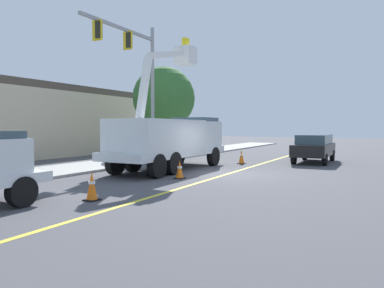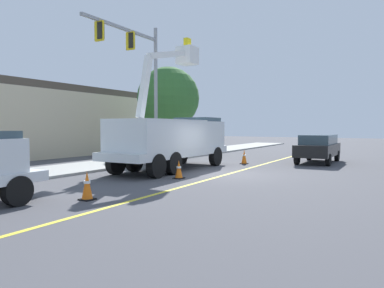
{
  "view_description": "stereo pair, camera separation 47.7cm",
  "coord_description": "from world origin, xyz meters",
  "px_view_note": "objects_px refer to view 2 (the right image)",
  "views": [
    {
      "loc": [
        -14.92,
        -7.07,
        2.17
      ],
      "look_at": [
        -1.1,
        1.24,
        1.4
      ],
      "focal_mm": 33.66,
      "sensor_mm": 36.0,
      "label": 1
    },
    {
      "loc": [
        -14.67,
        -7.48,
        2.17
      ],
      "look_at": [
        -1.1,
        1.24,
        1.4
      ],
      "focal_mm": 33.66,
      "sensor_mm": 36.0,
      "label": 2
    }
  ],
  "objects_px": {
    "utility_bucket_truck": "(172,138)",
    "traffic_cone_trailing": "(244,157)",
    "passing_minivan": "(318,147)",
    "traffic_cone_mid_front": "(87,186)",
    "traffic_cone_mid_rear": "(179,170)",
    "traffic_signal_mast": "(139,67)"
  },
  "relations": [
    {
      "from": "passing_minivan",
      "to": "traffic_cone_mid_rear",
      "type": "bearing_deg",
      "value": 161.99
    },
    {
      "from": "utility_bucket_truck",
      "to": "passing_minivan",
      "type": "bearing_deg",
      "value": -35.47
    },
    {
      "from": "utility_bucket_truck",
      "to": "traffic_cone_trailing",
      "type": "bearing_deg",
      "value": -23.7
    },
    {
      "from": "traffic_cone_mid_front",
      "to": "traffic_cone_trailing",
      "type": "xyz_separation_m",
      "value": [
        12.03,
        0.41,
        -0.01
      ]
    },
    {
      "from": "traffic_signal_mast",
      "to": "utility_bucket_truck",
      "type": "bearing_deg",
      "value": -111.79
    },
    {
      "from": "passing_minivan",
      "to": "traffic_cone_mid_front",
      "type": "distance_m",
      "value": 15.48
    },
    {
      "from": "utility_bucket_truck",
      "to": "traffic_cone_mid_front",
      "type": "relative_size",
      "value": 9.61
    },
    {
      "from": "traffic_cone_mid_rear",
      "to": "traffic_cone_trailing",
      "type": "height_order",
      "value": "traffic_cone_trailing"
    },
    {
      "from": "traffic_cone_mid_front",
      "to": "traffic_cone_mid_rear",
      "type": "distance_m",
      "value": 5.1
    },
    {
      "from": "traffic_cone_mid_front",
      "to": "utility_bucket_truck",
      "type": "bearing_deg",
      "value": 17.25
    },
    {
      "from": "traffic_cone_mid_front",
      "to": "passing_minivan",
      "type": "bearing_deg",
      "value": -11.33
    },
    {
      "from": "traffic_cone_mid_front",
      "to": "traffic_cone_trailing",
      "type": "height_order",
      "value": "traffic_cone_mid_front"
    },
    {
      "from": "traffic_signal_mast",
      "to": "traffic_cone_trailing",
      "type": "bearing_deg",
      "value": -59.97
    },
    {
      "from": "traffic_cone_mid_front",
      "to": "traffic_signal_mast",
      "type": "height_order",
      "value": "traffic_signal_mast"
    },
    {
      "from": "traffic_signal_mast",
      "to": "passing_minivan",
      "type": "bearing_deg",
      "value": -54.7
    },
    {
      "from": "passing_minivan",
      "to": "traffic_cone_trailing",
      "type": "distance_m",
      "value": 4.69
    },
    {
      "from": "traffic_cone_mid_front",
      "to": "traffic_signal_mast",
      "type": "xyz_separation_m",
      "value": [
        8.95,
        5.75,
        5.27
      ]
    },
    {
      "from": "utility_bucket_truck",
      "to": "traffic_cone_mid_front",
      "type": "bearing_deg",
      "value": -162.75
    },
    {
      "from": "traffic_cone_mid_front",
      "to": "traffic_cone_trailing",
      "type": "bearing_deg",
      "value": 1.94
    },
    {
      "from": "utility_bucket_truck",
      "to": "traffic_cone_mid_front",
      "type": "xyz_separation_m",
      "value": [
        -7.59,
        -2.36,
        -1.18
      ]
    },
    {
      "from": "utility_bucket_truck",
      "to": "traffic_cone_trailing",
      "type": "distance_m",
      "value": 4.99
    },
    {
      "from": "passing_minivan",
      "to": "traffic_cone_trailing",
      "type": "bearing_deg",
      "value": 132.28
    }
  ]
}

